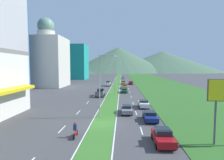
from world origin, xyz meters
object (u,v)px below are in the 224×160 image
at_px(car_0, 131,83).
at_px(car_5, 124,90).
at_px(car_8, 150,116).
at_px(car_3, 123,82).
at_px(pickup_truck_1, 100,93).
at_px(street_lamp_far, 115,72).
at_px(car_4, 124,86).
at_px(car_1, 163,136).
at_px(pickup_truck_0, 108,84).
at_px(street_lamp_near, 101,82).
at_px(motorcycle_rider, 75,131).
at_px(car_2, 127,109).
at_px(street_lamp_mid, 113,78).
at_px(car_7, 123,78).
at_px(car_6, 144,104).

distance_m(car_0, car_5, 27.12).
bearing_deg(car_8, car_3, -176.43).
height_order(car_5, pickup_truck_1, pickup_truck_1).
xyz_separation_m(street_lamp_far, car_4, (3.98, -7.62, -4.97)).
height_order(car_1, car_4, car_1).
distance_m(car_0, car_1, 64.79).
xyz_separation_m(car_5, car_8, (3.50, -29.61, 0.01)).
bearing_deg(pickup_truck_0, street_lamp_far, -105.72).
bearing_deg(car_5, car_0, 173.07).
height_order(street_lamp_near, car_3, street_lamp_near).
bearing_deg(motorcycle_rider, car_2, -28.63).
distance_m(car_5, motorcycle_rider, 37.11).
xyz_separation_m(car_2, car_8, (3.40, -4.21, -0.00)).
relative_size(street_lamp_mid, car_2, 1.86).
distance_m(street_lamp_far, pickup_truck_1, 27.12).
bearing_deg(car_7, car_5, 0.11).
distance_m(street_lamp_far, car_3, 11.01).
xyz_separation_m(street_lamp_near, car_2, (4.06, 2.91, -4.98)).
height_order(car_0, car_2, car_0).
bearing_deg(car_7, pickup_truck_0, -8.37).
height_order(car_6, pickup_truck_1, pickup_truck_1).
bearing_deg(street_lamp_far, car_7, 85.38).
bearing_deg(street_lamp_near, car_0, 82.54).
height_order(street_lamp_mid, pickup_truck_1, street_lamp_mid).
xyz_separation_m(car_2, car_4, (0.09, 36.94, 0.02)).
distance_m(street_lamp_near, car_2, 7.05).
relative_size(car_0, car_8, 1.05).
xyz_separation_m(street_lamp_near, car_3, (3.85, 56.61, -4.91)).
xyz_separation_m(car_8, motorcycle_rider, (-9.52, -7.00, 0.02)).
relative_size(street_lamp_mid, pickup_truck_1, 1.55).
relative_size(car_5, pickup_truck_0, 0.84).
relative_size(street_lamp_near, car_1, 2.43).
bearing_deg(pickup_truck_0, motorcycle_rider, -179.32).
xyz_separation_m(street_lamp_mid, car_5, (3.18, 4.57, -4.17)).
distance_m(street_lamp_mid, car_8, 26.25).
relative_size(car_6, car_7, 0.99).
relative_size(car_0, car_4, 0.97).
distance_m(car_3, pickup_truck_1, 36.28).
xyz_separation_m(car_5, pickup_truck_0, (-6.69, 19.97, 0.27)).
height_order(street_lamp_far, car_5, street_lamp_far).
xyz_separation_m(street_lamp_far, pickup_truck_1, (-2.84, -26.55, -4.73)).
bearing_deg(car_4, street_lamp_mid, -11.81).
bearing_deg(car_6, pickup_truck_0, -165.84).
height_order(pickup_truck_1, motorcycle_rider, pickup_truck_1).
height_order(street_lamp_mid, car_2, street_lamp_mid).
xyz_separation_m(street_lamp_far, car_5, (3.79, -19.16, -5.00)).
bearing_deg(car_3, car_2, 0.23).
xyz_separation_m(street_lamp_near, street_lamp_far, (0.17, 47.47, 0.01)).
distance_m(car_8, pickup_truck_1, 24.42).
xyz_separation_m(street_lamp_far, pickup_truck_0, (-2.90, 0.82, -4.73)).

